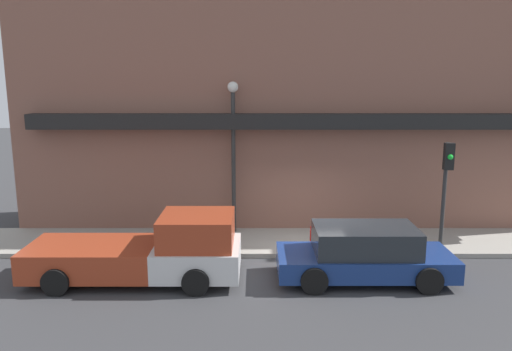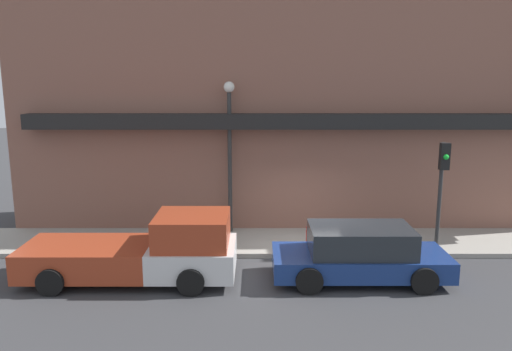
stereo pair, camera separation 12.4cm
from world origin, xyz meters
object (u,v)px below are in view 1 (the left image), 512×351
Objects in this scene: pickup_truck at (147,252)px; parked_car at (362,254)px; traffic_light at (444,176)px; street_lamp at (231,139)px; fire_hydrant at (311,236)px.

parked_car is at bearing 1.61° from pickup_truck.
parked_car is (5.76, 0.00, -0.07)m from pickup_truck.
parked_car is at bearing -145.20° from traffic_light.
street_lamp is (2.09, 3.84, 2.58)m from pickup_truck.
street_lamp is at bearing 63.03° from pickup_truck.
fire_hydrant is (4.63, 2.20, -0.28)m from pickup_truck.
parked_car is 3.82m from traffic_light.
parked_car is 0.91× the size of street_lamp.
traffic_light is (2.80, 1.94, 1.73)m from parked_car.
parked_car is 1.40× the size of traffic_light.
fire_hydrant is at bearing 176.26° from traffic_light.
fire_hydrant is at bearing 27.01° from pickup_truck.
pickup_truck is 8.93m from traffic_light.
fire_hydrant is 4.16m from street_lamp.
traffic_light is at bearing -16.39° from street_lamp.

